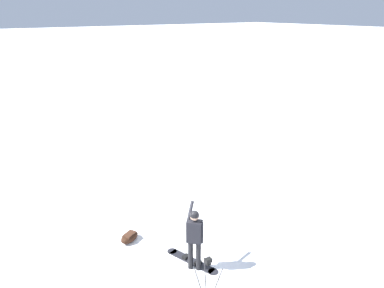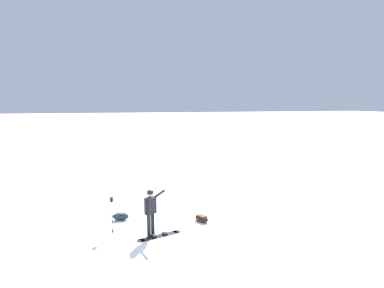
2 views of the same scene
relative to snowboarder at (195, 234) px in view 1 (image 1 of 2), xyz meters
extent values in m
plane|color=white|center=(0.18, 0.29, -1.10)|extent=(300.00, 300.00, 0.00)
cylinder|color=black|center=(0.08, 0.08, -0.67)|extent=(0.14, 0.14, 0.87)
cylinder|color=black|center=(-0.09, -0.06, -0.67)|extent=(0.14, 0.14, 0.87)
cube|color=black|center=(-0.01, 0.01, 0.07)|extent=(0.47, 0.46, 0.62)
sphere|color=tan|center=(-0.01, 0.01, 0.53)|extent=(0.24, 0.24, 0.24)
sphere|color=black|center=(-0.01, 0.01, 0.56)|extent=(0.25, 0.25, 0.25)
cylinder|color=black|center=(0.30, -0.07, 0.50)|extent=(0.43, 0.48, 0.43)
cylinder|color=black|center=(-0.17, -0.11, 0.07)|extent=(0.09, 0.09, 0.62)
cube|color=black|center=(0.29, -0.12, -1.09)|extent=(1.51, 0.68, 0.02)
cylinder|color=black|center=(1.01, 0.09, -1.09)|extent=(0.28, 0.28, 0.02)
cylinder|color=black|center=(-0.42, -0.32, -1.09)|extent=(0.28, 0.28, 0.02)
cube|color=black|center=(0.50, -0.06, -1.04)|extent=(0.19, 0.23, 0.08)
cube|color=black|center=(0.08, -0.18, -1.04)|extent=(0.19, 0.23, 0.08)
cylinder|color=#262628|center=(-1.22, 0.56, -0.48)|extent=(0.36, 0.16, 1.24)
cube|color=black|center=(-1.39, 0.62, 0.16)|extent=(0.10, 0.10, 0.06)
cube|color=black|center=(-1.39, 0.62, 0.24)|extent=(0.12, 0.16, 0.10)
ellipsoid|color=black|center=(2.24, 0.85, -0.98)|extent=(0.66, 0.78, 0.26)
cube|color=#402618|center=(2.24, 0.85, -0.89)|extent=(0.40, 0.47, 0.08)
camera|label=1|loc=(-7.16, 5.17, 5.63)|focal=35.97mm
camera|label=2|loc=(-1.38, -10.90, 3.82)|focal=28.64mm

